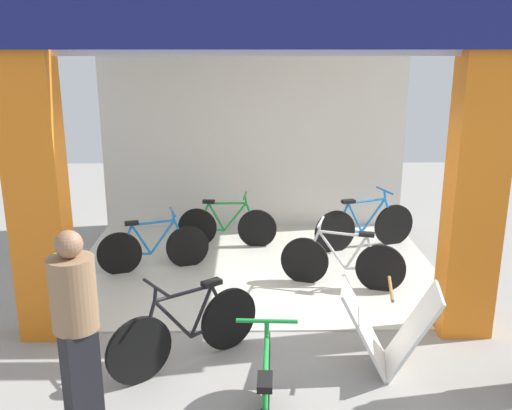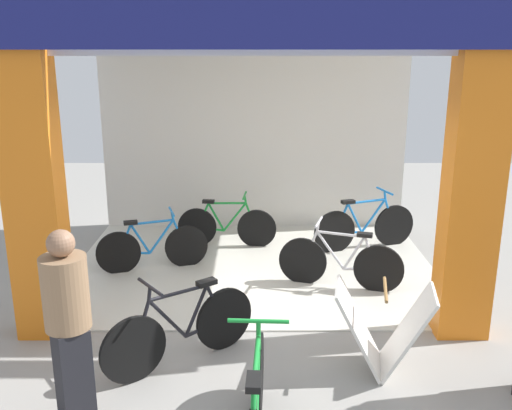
# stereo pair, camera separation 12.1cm
# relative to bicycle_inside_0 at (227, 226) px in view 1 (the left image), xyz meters

# --- Properties ---
(ground_plane) EXTENTS (17.78, 17.78, 0.00)m
(ground_plane) POSITION_rel_bicycle_inside_0_xyz_m (0.41, -2.67, -0.33)
(ground_plane) COLOR gray
(ground_plane) RESTS_ON ground
(shop_facade) EXTENTS (5.09, 3.99, 3.55)m
(shop_facade) POSITION_rel_bicycle_inside_0_xyz_m (0.41, -0.86, 1.57)
(shop_facade) COLOR beige
(shop_facade) RESTS_ON ground
(bicycle_inside_0) EXTENTS (1.49, 0.41, 0.82)m
(bicycle_inside_0) POSITION_rel_bicycle_inside_0_xyz_m (0.00, 0.00, 0.00)
(bicycle_inside_0) COLOR black
(bicycle_inside_0) RESTS_ON ground
(bicycle_inside_1) EXTENTS (1.51, 0.53, 0.86)m
(bicycle_inside_1) POSITION_rel_bicycle_inside_0_xyz_m (1.50, -1.52, 0.02)
(bicycle_inside_1) COLOR black
(bicycle_inside_1) RESTS_ON ground
(bicycle_inside_2) EXTENTS (1.56, 0.58, 0.89)m
(bicycle_inside_2) POSITION_rel_bicycle_inside_0_xyz_m (2.05, -0.13, 0.03)
(bicycle_inside_2) COLOR black
(bicycle_inside_2) RESTS_ON ground
(bicycle_inside_3) EXTENTS (1.44, 0.51, 0.82)m
(bicycle_inside_3) POSITION_rel_bicycle_inside_0_xyz_m (-0.95, -0.94, 0.00)
(bicycle_inside_3) COLOR black
(bicycle_inside_3) RESTS_ON ground
(bicycle_parked_0) EXTENTS (0.47, 1.72, 0.95)m
(bicycle_parked_0) POSITION_rel_bicycle_inside_0_xyz_m (0.45, -4.52, 0.05)
(bicycle_parked_0) COLOR black
(bicycle_parked_0) RESTS_ON ground
(bicycle_parked_1) EXTENTS (1.32, 1.02, 0.89)m
(bicycle_parked_1) POSITION_rel_bicycle_inside_0_xyz_m (-0.26, -3.28, 0.03)
(bicycle_parked_1) COLOR black
(bicycle_parked_1) RESTS_ON ground
(sandwich_board_sign) EXTENTS (0.98, 0.69, 0.85)m
(sandwich_board_sign) POSITION_rel_bicycle_inside_0_xyz_m (1.62, -3.40, 0.09)
(sandwich_board_sign) COLOR silver
(sandwich_board_sign) RESTS_ON ground
(pedestrian_0) EXTENTS (0.48, 0.48, 1.66)m
(pedestrian_0) POSITION_rel_bicycle_inside_0_xyz_m (-0.99, -4.20, 0.53)
(pedestrian_0) COLOR black
(pedestrian_0) RESTS_ON ground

